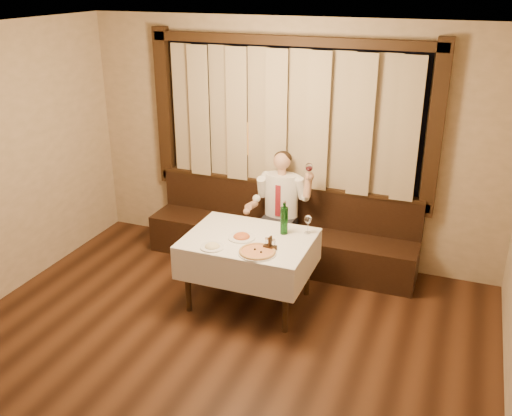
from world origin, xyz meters
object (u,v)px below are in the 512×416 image
at_px(cruet_caddy, 270,245).
at_px(seated_man, 280,201).
at_px(pasta_red, 242,235).
at_px(green_bottle, 284,220).
at_px(dining_table, 249,247).
at_px(pizza, 257,252).
at_px(banquette, 281,237).
at_px(pasta_cream, 212,245).

xyz_separation_m(cruet_caddy, seated_man, (-0.28, 1.11, -0.00)).
height_order(pasta_red, green_bottle, green_bottle).
bearing_deg(dining_table, pizza, -55.64).
distance_m(cruet_caddy, seated_man, 1.14).
bearing_deg(pizza, green_bottle, 79.73).
bearing_deg(pizza, banquette, 98.84).
height_order(pasta_cream, cruet_caddy, cruet_caddy).
height_order(banquette, pasta_red, banquette).
bearing_deg(green_bottle, banquette, 110.36).
bearing_deg(seated_man, green_bottle, -68.07).
distance_m(banquette, pasta_cream, 1.47).
distance_m(green_bottle, cruet_caddy, 0.40).
distance_m(pasta_red, pasta_cream, 0.35).
distance_m(pizza, seated_man, 1.25).
bearing_deg(banquette, cruet_caddy, -76.41).
bearing_deg(banquette, pizza, -81.16).
xyz_separation_m(dining_table, seated_man, (0.01, 0.93, 0.15)).
bearing_deg(cruet_caddy, pasta_cream, -157.24).
xyz_separation_m(banquette, cruet_caddy, (0.29, -1.20, 0.49)).
bearing_deg(banquette, pasta_red, -93.19).
distance_m(pasta_cream, cruet_caddy, 0.56).
bearing_deg(pizza, dining_table, 124.36).
height_order(pasta_cream, green_bottle, green_bottle).
bearing_deg(cruet_caddy, seated_man, 109.03).
distance_m(pasta_red, green_bottle, 0.46).
distance_m(banquette, green_bottle, 1.05).
bearing_deg(pasta_red, cruet_caddy, -20.18).
distance_m(pizza, pasta_cream, 0.45).
relative_size(pizza, seated_man, 0.27).
bearing_deg(banquette, dining_table, -90.00).
bearing_deg(dining_table, pasta_cream, -125.22).
xyz_separation_m(pasta_red, cruet_caddy, (0.35, -0.13, 0.01)).
xyz_separation_m(dining_table, pasta_cream, (-0.25, -0.35, 0.14)).
bearing_deg(banquette, seated_man, -83.40).
bearing_deg(pizza, seated_man, 99.00).
relative_size(pasta_cream, seated_man, 0.17).
xyz_separation_m(pizza, pasta_red, (-0.27, 0.25, 0.02)).
bearing_deg(pasta_cream, seated_man, 78.74).
distance_m(banquette, pasta_red, 1.18).
bearing_deg(seated_man, dining_table, -90.63).
xyz_separation_m(dining_table, cruet_caddy, (0.29, -0.17, 0.15)).
relative_size(pizza, green_bottle, 1.04).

